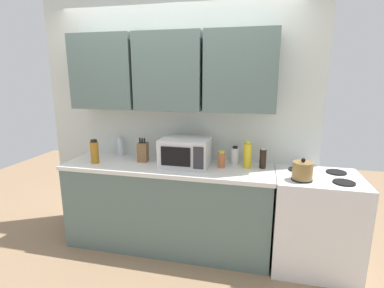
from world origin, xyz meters
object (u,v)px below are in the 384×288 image
bottle_white_jar (235,156)px  bottle_clear_tall (121,146)px  bottle_soy_dark (263,159)px  kettle (302,170)px  microwave (185,152)px  stove_range (315,222)px  knife_block (143,152)px  bottle_amber_vinegar (95,152)px  bottle_spice_jar (221,160)px  bottle_yellow_mustard (247,155)px

bottle_white_jar → bottle_clear_tall: (-1.29, 0.03, 0.02)m
bottle_soy_dark → bottle_clear_tall: (-1.57, 0.11, 0.01)m
kettle → bottle_clear_tall: size_ratio=0.82×
bottle_white_jar → bottle_soy_dark: 0.29m
microwave → bottle_soy_dark: size_ratio=2.36×
stove_range → bottle_soy_dark: size_ratio=4.49×
stove_range → knife_block: bearing=177.2°
stove_range → kettle: 0.58m
microwave → bottle_amber_vinegar: (-0.94, -0.12, -0.02)m
kettle → knife_block: 1.59m
stove_range → knife_block: knife_block is taller
bottle_clear_tall → stove_range: bearing=-6.6°
stove_range → bottle_spice_jar: bearing=175.9°
bottle_amber_vinegar → bottle_white_jar: bottle_amber_vinegar is taller
kettle → bottle_white_jar: bearing=150.1°
kettle → bottle_yellow_mustard: bottle_yellow_mustard is taller
bottle_soy_dark → bottle_amber_vinegar: bearing=-172.7°
knife_block → bottle_white_jar: (0.96, 0.13, -0.02)m
knife_block → bottle_soy_dark: knife_block is taller
kettle → knife_block: size_ratio=0.73×
stove_range → bottle_clear_tall: (-2.07, 0.24, 0.56)m
bottle_soy_dark → bottle_spice_jar: (-0.40, -0.07, -0.02)m
bottle_amber_vinegar → kettle: bearing=-1.5°
knife_block → bottle_clear_tall: (-0.33, 0.15, 0.00)m
microwave → bottle_clear_tall: microwave is taller
bottle_amber_vinegar → bottle_soy_dark: bottle_amber_vinegar is taller
stove_range → bottle_spice_jar: size_ratio=5.45×
bottle_spice_jar → bottle_clear_tall: bearing=171.5°
bottle_white_jar → bottle_soy_dark: bottle_soy_dark is taller
knife_block → bottle_amber_vinegar: size_ratio=1.03×
bottle_yellow_mustard → bottle_spice_jar: bearing=-168.3°
microwave → bottle_clear_tall: 0.83m
bottle_amber_vinegar → bottle_white_jar: 1.45m
knife_block → bottle_clear_tall: knife_block is taller
kettle → bottle_yellow_mustard: 0.55m
stove_range → bottle_amber_vinegar: bottle_amber_vinegar is taller
kettle → knife_block: bearing=171.9°
knife_block → bottle_spice_jar: size_ratio=1.52×
kettle → bottle_soy_dark: (-0.33, 0.27, 0.01)m
bottle_yellow_mustard → bottle_spice_jar: bottle_yellow_mustard is taller
kettle → microwave: 1.11m
microwave → bottle_soy_dark: microwave is taller
bottle_white_jar → bottle_spice_jar: size_ratio=1.12×
stove_range → knife_block: 1.83m
stove_range → kettle: kettle is taller
microwave → bottle_yellow_mustard: 0.62m
kettle → bottle_soy_dark: size_ratio=0.92×
microwave → bottle_white_jar: (0.48, 0.18, -0.05)m
bottle_amber_vinegar → bottle_yellow_mustard: bearing=7.5°
stove_range → bottle_soy_dark: (-0.50, 0.13, 0.55)m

